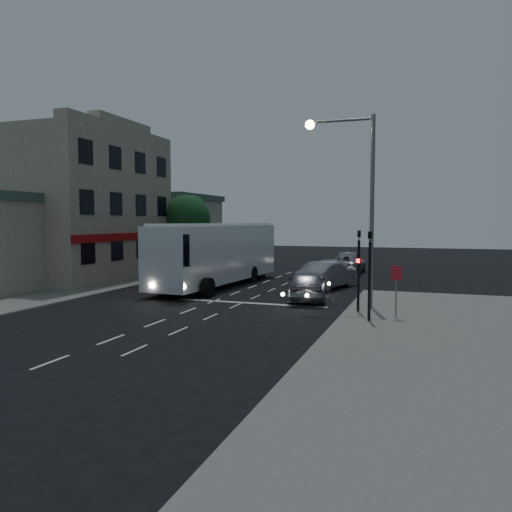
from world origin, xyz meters
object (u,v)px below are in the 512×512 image
at_px(car_suv, 307,285).
at_px(traffic_signal_side, 370,265).
at_px(tour_bus, 218,252).
at_px(regulatory_sign, 396,283).
at_px(street_tree, 186,217).
at_px(traffic_signal_main, 359,260).
at_px(streetlight, 358,188).
at_px(car_sedan_c, 347,264).
at_px(car_sedan_a, 328,275).
at_px(car_extra, 348,260).
at_px(car_sedan_b, 334,270).

bearing_deg(car_suv, traffic_signal_side, 114.99).
relative_size(tour_bus, regulatory_sign, 6.06).
bearing_deg(tour_bus, street_tree, 132.77).
relative_size(traffic_signal_main, streetlight, 0.46).
bearing_deg(streetlight, car_suv, 150.42).
bearing_deg(street_tree, car_sedan_c, 14.99).
distance_m(car_sedan_a, street_tree, 14.78).
bearing_deg(street_tree, traffic_signal_side, -44.50).
relative_size(car_extra, regulatory_sign, 1.93).
relative_size(tour_bus, car_extra, 3.14).
distance_m(tour_bus, car_sedan_c, 12.75).
bearing_deg(street_tree, car_extra, 34.63).
bearing_deg(car_sedan_c, car_sedan_b, 87.70).
relative_size(car_suv, streetlight, 0.53).
xyz_separation_m(car_sedan_c, traffic_signal_main, (3.15, -17.63, 1.66)).
bearing_deg(car_suv, streetlight, 138.36).
bearing_deg(tour_bus, car_extra, 72.78).
distance_m(car_sedan_c, streetlight, 17.20).
bearing_deg(traffic_signal_main, tour_bus, 145.02).
bearing_deg(car_sedan_b, car_extra, -72.65).
bearing_deg(regulatory_sign, car_sedan_a, 117.09).
relative_size(streetlight, street_tree, 1.45).
distance_m(traffic_signal_main, streetlight, 3.61).
distance_m(car_sedan_a, car_sedan_c, 9.62).
distance_m(car_suv, traffic_signal_main, 4.60).
height_order(traffic_signal_main, regulatory_sign, traffic_signal_main).
distance_m(tour_bus, street_tree, 9.79).
bearing_deg(car_sedan_a, car_extra, -70.03).
bearing_deg(regulatory_sign, traffic_signal_main, 149.16).
relative_size(car_sedan_c, street_tree, 0.88).
height_order(car_sedan_b, traffic_signal_main, traffic_signal_main).
bearing_deg(traffic_signal_main, car_sedan_b, 104.74).
relative_size(tour_bus, streetlight, 1.48).
distance_m(car_sedan_c, traffic_signal_side, 20.06).
xyz_separation_m(car_extra, traffic_signal_main, (3.83, -22.52, 1.72)).
height_order(car_sedan_b, street_tree, street_tree).
xyz_separation_m(car_sedan_b, streetlight, (3.07, -11.23, 4.99)).
xyz_separation_m(car_sedan_b, traffic_signal_side, (4.03, -14.63, 1.68)).
height_order(car_extra, traffic_signal_side, traffic_signal_side).
bearing_deg(tour_bus, streetlight, -25.98).
xyz_separation_m(tour_bus, traffic_signal_side, (10.51, -8.84, 0.23)).
xyz_separation_m(car_sedan_a, street_tree, (-12.89, 6.23, 3.66)).
bearing_deg(traffic_signal_side, car_suv, 127.05).
relative_size(car_sedan_a, street_tree, 0.82).
bearing_deg(regulatory_sign, streetlight, 128.75).
height_order(car_suv, car_sedan_c, car_suv).
height_order(car_sedan_a, car_sedan_b, car_sedan_a).
height_order(car_suv, streetlight, streetlight).
distance_m(car_sedan_a, traffic_signal_main, 8.67).
relative_size(car_sedan_a, car_sedan_b, 1.00).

